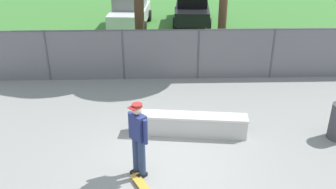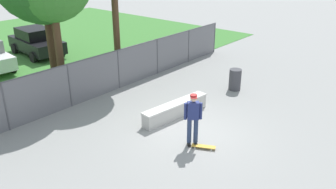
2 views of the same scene
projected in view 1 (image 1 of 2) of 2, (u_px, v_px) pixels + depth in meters
ground_plane at (164, 163)px, 9.05m from camera, size 80.00×80.00×0.00m
grass_strip at (159, 14)px, 23.13m from camera, size 30.97×20.00×0.02m
concrete_ledge at (189, 124)px, 10.15m from camera, size 3.17×0.84×0.60m
skateboarder at (138, 137)px, 8.20m from camera, size 0.45×0.47×1.84m
skateboard at (141, 184)px, 8.22m from camera, size 0.54×0.80×0.09m
chainlink_fence at (161, 53)px, 13.40m from camera, size 19.04×0.07×1.87m
car_white at (130, 11)px, 20.15m from camera, size 2.29×4.34×1.66m
car_black at (192, 8)px, 20.77m from camera, size 2.29×4.34×1.66m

